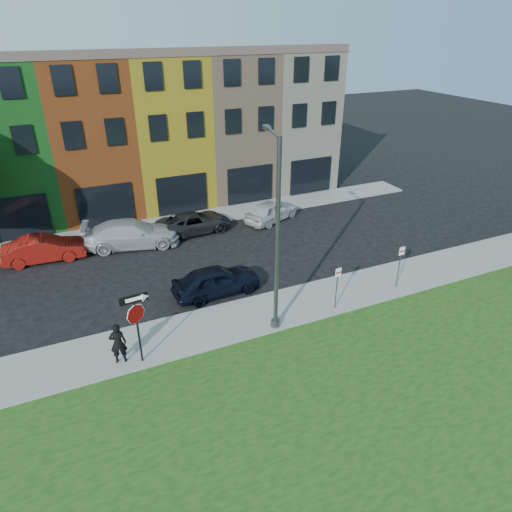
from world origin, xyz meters
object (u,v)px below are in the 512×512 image
stop_sign (136,315)px  man (118,343)px  street_lamp (276,238)px  sedan_near (216,280)px

stop_sign → man: (-0.77, 0.32, -1.28)m
man → street_lamp: bearing=-170.4°
man → street_lamp: street_lamp is taller
stop_sign → street_lamp: (5.79, 0.11, 1.98)m
stop_sign → sedan_near: (4.40, 3.64, -1.55)m
sedan_near → street_lamp: bearing=-160.7°
sedan_near → street_lamp: size_ratio=0.53×
stop_sign → sedan_near: bearing=35.3°
street_lamp → stop_sign: bearing=-165.7°
man → sedan_near: 6.15m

